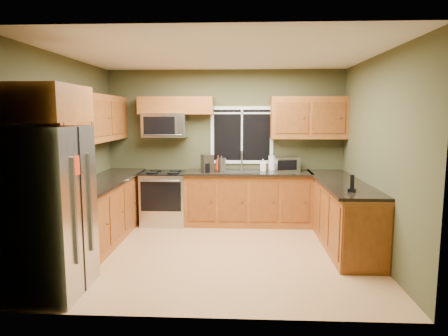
# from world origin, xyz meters

# --- Properties ---
(floor) EXTENTS (4.20, 4.20, 0.00)m
(floor) POSITION_xyz_m (0.00, 0.00, 0.00)
(floor) COLOR tan
(floor) RESTS_ON ground
(ceiling) EXTENTS (4.20, 4.20, 0.00)m
(ceiling) POSITION_xyz_m (0.00, 0.00, 2.70)
(ceiling) COLOR white
(ceiling) RESTS_ON back_wall
(back_wall) EXTENTS (4.20, 0.00, 4.20)m
(back_wall) POSITION_xyz_m (0.00, 1.80, 1.35)
(back_wall) COLOR #434528
(back_wall) RESTS_ON ground
(front_wall) EXTENTS (4.20, 0.00, 4.20)m
(front_wall) POSITION_xyz_m (0.00, -1.80, 1.35)
(front_wall) COLOR #434528
(front_wall) RESTS_ON ground
(left_wall) EXTENTS (0.00, 3.60, 3.60)m
(left_wall) POSITION_xyz_m (-2.10, 0.00, 1.35)
(left_wall) COLOR #434528
(left_wall) RESTS_ON ground
(right_wall) EXTENTS (0.00, 3.60, 3.60)m
(right_wall) POSITION_xyz_m (2.10, 0.00, 1.35)
(right_wall) COLOR #434528
(right_wall) RESTS_ON ground
(window) EXTENTS (1.12, 0.03, 1.02)m
(window) POSITION_xyz_m (0.30, 1.78, 1.55)
(window) COLOR white
(window) RESTS_ON back_wall
(base_cabinets_left) EXTENTS (0.60, 2.65, 0.90)m
(base_cabinets_left) POSITION_xyz_m (-1.80, 0.48, 0.45)
(base_cabinets_left) COLOR brown
(base_cabinets_left) RESTS_ON ground
(countertop_left) EXTENTS (0.65, 2.65, 0.04)m
(countertop_left) POSITION_xyz_m (-1.78, 0.48, 0.92)
(countertop_left) COLOR black
(countertop_left) RESTS_ON base_cabinets_left
(base_cabinets_back) EXTENTS (2.17, 0.60, 0.90)m
(base_cabinets_back) POSITION_xyz_m (0.42, 1.50, 0.45)
(base_cabinets_back) COLOR brown
(base_cabinets_back) RESTS_ON ground
(countertop_back) EXTENTS (2.17, 0.65, 0.04)m
(countertop_back) POSITION_xyz_m (0.42, 1.48, 0.92)
(countertop_back) COLOR black
(countertop_back) RESTS_ON base_cabinets_back
(base_cabinets_peninsula) EXTENTS (0.60, 2.52, 0.90)m
(base_cabinets_peninsula) POSITION_xyz_m (1.80, 0.54, 0.45)
(base_cabinets_peninsula) COLOR brown
(base_cabinets_peninsula) RESTS_ON ground
(countertop_peninsula) EXTENTS (0.65, 2.50, 0.04)m
(countertop_peninsula) POSITION_xyz_m (1.78, 0.55, 0.92)
(countertop_peninsula) COLOR black
(countertop_peninsula) RESTS_ON base_cabinets_peninsula
(upper_cabinets_left) EXTENTS (0.33, 2.65, 0.72)m
(upper_cabinets_left) POSITION_xyz_m (-1.94, 0.48, 1.86)
(upper_cabinets_left) COLOR brown
(upper_cabinets_left) RESTS_ON left_wall
(upper_cabinets_back_left) EXTENTS (1.30, 0.33, 0.30)m
(upper_cabinets_back_left) POSITION_xyz_m (-0.85, 1.64, 2.07)
(upper_cabinets_back_left) COLOR brown
(upper_cabinets_back_left) RESTS_ON back_wall
(upper_cabinets_back_right) EXTENTS (1.30, 0.33, 0.72)m
(upper_cabinets_back_right) POSITION_xyz_m (1.45, 1.64, 1.86)
(upper_cabinets_back_right) COLOR brown
(upper_cabinets_back_right) RESTS_ON back_wall
(upper_cabinet_over_fridge) EXTENTS (0.72, 0.90, 0.38)m
(upper_cabinet_over_fridge) POSITION_xyz_m (-1.74, -1.30, 2.03)
(upper_cabinet_over_fridge) COLOR brown
(upper_cabinet_over_fridge) RESTS_ON left_wall
(refrigerator) EXTENTS (0.74, 0.90, 1.80)m
(refrigerator) POSITION_xyz_m (-1.74, -1.30, 0.90)
(refrigerator) COLOR #B7B7BC
(refrigerator) RESTS_ON ground
(range) EXTENTS (0.76, 0.69, 0.94)m
(range) POSITION_xyz_m (-1.05, 1.47, 0.47)
(range) COLOR #B7B7BC
(range) RESTS_ON ground
(microwave) EXTENTS (0.76, 0.41, 0.42)m
(microwave) POSITION_xyz_m (-1.05, 1.61, 1.73)
(microwave) COLOR #B7B7BC
(microwave) RESTS_ON back_wall
(sink) EXTENTS (0.60, 0.42, 0.36)m
(sink) POSITION_xyz_m (0.30, 1.49, 0.95)
(sink) COLOR slate
(sink) RESTS_ON countertop_back
(toaster_oven) EXTENTS (0.46, 0.40, 0.25)m
(toaster_oven) POSITION_xyz_m (1.07, 1.54, 1.07)
(toaster_oven) COLOR #B7B7BC
(toaster_oven) RESTS_ON countertop_back
(coffee_maker) EXTENTS (0.25, 0.28, 0.30)m
(coffee_maker) POSITION_xyz_m (-0.29, 1.40, 1.08)
(coffee_maker) COLOR slate
(coffee_maker) RESTS_ON countertop_back
(kettle) EXTENTS (0.17, 0.17, 0.28)m
(kettle) POSITION_xyz_m (-0.05, 1.54, 1.07)
(kettle) COLOR #B7B7BC
(kettle) RESTS_ON countertop_back
(paper_towel_roll) EXTENTS (0.11, 0.11, 0.28)m
(paper_towel_roll) POSITION_xyz_m (0.83, 1.68, 1.07)
(paper_towel_roll) COLOR white
(paper_towel_roll) RESTS_ON countertop_back
(soap_bottle_a) EXTENTS (0.12, 0.12, 0.26)m
(soap_bottle_a) POSITION_xyz_m (-0.11, 1.54, 1.07)
(soap_bottle_a) COLOR red
(soap_bottle_a) RESTS_ON countertop_back
(soap_bottle_b) EXTENTS (0.10, 0.10, 0.21)m
(soap_bottle_b) POSITION_xyz_m (0.67, 1.55, 1.04)
(soap_bottle_b) COLOR white
(soap_bottle_b) RESTS_ON countertop_back
(cordless_phone) EXTENTS (0.13, 0.13, 0.22)m
(cordless_phone) POSITION_xyz_m (1.71, -0.28, 1.01)
(cordless_phone) COLOR black
(cordless_phone) RESTS_ON countertop_peninsula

